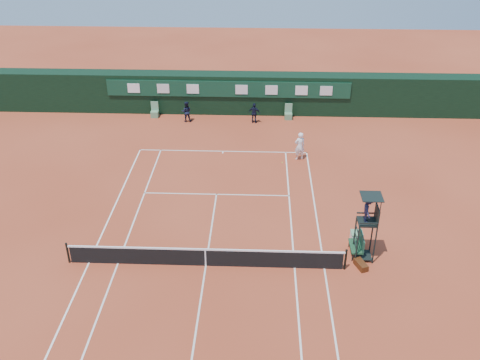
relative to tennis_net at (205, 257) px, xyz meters
name	(u,v)px	position (x,y,z in m)	size (l,w,h in m)	color
ground	(206,266)	(0.00, 0.00, -0.51)	(90.00, 90.00, 0.00)	#B3472A
court_lines	(206,266)	(0.00, 0.00, -0.50)	(11.05, 23.85, 0.01)	silver
tennis_net	(205,257)	(0.00, 0.00, 0.00)	(12.90, 0.10, 1.10)	black
back_wall	(229,93)	(0.00, 18.74, 1.00)	(40.00, 1.65, 3.00)	black
linesman_chair_left	(155,113)	(-5.50, 17.48, -0.19)	(0.55, 0.50, 1.15)	#5D8E61
linesman_chair_right	(288,115)	(4.50, 17.48, -0.19)	(0.55, 0.50, 1.15)	#59885E
umpire_chair	(368,214)	(7.34, 0.89, 1.95)	(0.96, 0.95, 3.42)	black
player_bench	(358,244)	(7.16, 1.16, 0.09)	(0.56, 1.20, 1.10)	#1A4226
tennis_bag	(361,265)	(7.16, 0.15, -0.36)	(0.35, 0.80, 0.30)	black
cooler	(356,238)	(7.22, 2.04, -0.18)	(0.57, 0.57, 0.65)	silver
tennis_ball	(282,162)	(3.84, 10.39, -0.47)	(0.07, 0.07, 0.07)	#C9ED37
player	(300,146)	(4.93, 10.96, 0.42)	(0.68, 0.44, 1.85)	white
ball_kid_left	(186,112)	(-2.99, 16.74, 0.26)	(0.75, 0.58, 1.54)	black
ball_kid_right	(254,113)	(1.98, 16.67, 0.25)	(0.89, 0.37, 1.51)	black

